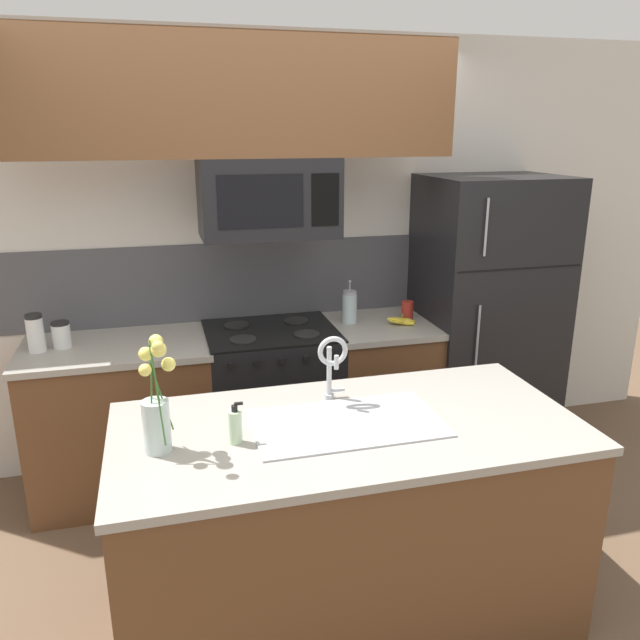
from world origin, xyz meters
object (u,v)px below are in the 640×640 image
(storage_jar_tall, at_px, (35,333))
(sink_faucet, at_px, (332,359))
(french_press, at_px, (350,307))
(refrigerator, at_px, (484,317))
(stove_range, at_px, (273,402))
(microwave, at_px, (268,197))
(flower_vase, at_px, (157,413))
(dish_soap_bottle, at_px, (235,426))
(coffee_tin, at_px, (407,310))
(storage_jar_medium, at_px, (61,335))
(banana_bunch, at_px, (402,321))

(storage_jar_tall, relative_size, sink_faucet, 0.67)
(french_press, bearing_deg, refrigerator, -2.56)
(refrigerator, bearing_deg, french_press, 177.44)
(stove_range, height_order, refrigerator, refrigerator)
(microwave, bearing_deg, french_press, 9.19)
(storage_jar_tall, bearing_deg, flower_vase, -64.41)
(stove_range, xyz_separation_m, refrigerator, (1.40, 0.02, 0.43))
(storage_jar_tall, relative_size, dish_soap_bottle, 1.25)
(storage_jar_tall, distance_m, flower_vase, 1.41)
(microwave, relative_size, coffee_tin, 6.77)
(stove_range, height_order, sink_faucet, sink_faucet)
(microwave, distance_m, dish_soap_bottle, 1.50)
(microwave, bearing_deg, storage_jar_tall, 179.38)
(storage_jar_tall, xyz_separation_m, coffee_tin, (2.14, 0.06, -0.05))
(stove_range, bearing_deg, microwave, -89.84)
(storage_jar_tall, distance_m, storage_jar_medium, 0.13)
(french_press, bearing_deg, stove_range, -173.16)
(storage_jar_medium, height_order, coffee_tin, storage_jar_medium)
(refrigerator, bearing_deg, banana_bunch, -172.23)
(storage_jar_tall, distance_m, banana_bunch, 2.07)
(refrigerator, bearing_deg, flower_vase, -147.61)
(microwave, bearing_deg, dish_soap_bottle, -106.44)
(microwave, relative_size, french_press, 2.79)
(storage_jar_tall, xyz_separation_m, banana_bunch, (2.06, -0.05, -0.08))
(stove_range, bearing_deg, storage_jar_tall, -179.67)
(microwave, height_order, storage_jar_medium, microwave)
(stove_range, xyz_separation_m, french_press, (0.50, 0.06, 0.55))
(refrigerator, distance_m, storage_jar_tall, 2.66)
(stove_range, height_order, storage_jar_medium, storage_jar_medium)
(microwave, bearing_deg, flower_vase, -117.48)
(refrigerator, relative_size, coffee_tin, 16.18)
(stove_range, distance_m, dish_soap_bottle, 1.44)
(refrigerator, distance_m, flower_vase, 2.44)
(storage_jar_medium, xyz_separation_m, flower_vase, (0.49, -1.31, 0.08))
(storage_jar_tall, height_order, flower_vase, flower_vase)
(refrigerator, distance_m, sink_faucet, 1.70)
(storage_jar_medium, distance_m, dish_soap_bottle, 1.53)
(microwave, height_order, refrigerator, microwave)
(stove_range, bearing_deg, flower_vase, -117.09)
(stove_range, distance_m, storage_jar_medium, 1.26)
(flower_vase, bearing_deg, french_press, 49.24)
(coffee_tin, bearing_deg, sink_faucet, -126.41)
(coffee_tin, bearing_deg, dish_soap_bottle, -132.97)
(banana_bunch, bearing_deg, coffee_tin, 55.61)
(storage_jar_medium, bearing_deg, flower_vase, -69.49)
(microwave, height_order, storage_jar_tall, microwave)
(stove_range, distance_m, coffee_tin, 1.01)
(dish_soap_bottle, bearing_deg, coffee_tin, 47.03)
(dish_soap_bottle, bearing_deg, sink_faucet, 29.95)
(storage_jar_medium, bearing_deg, storage_jar_tall, -164.15)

